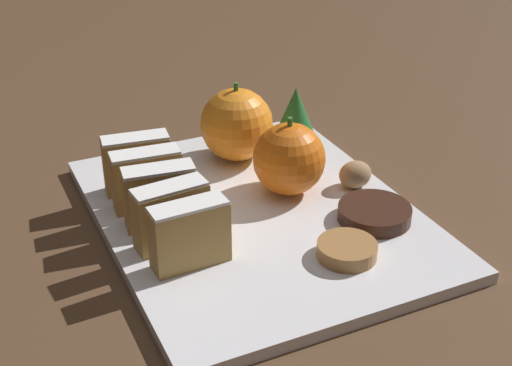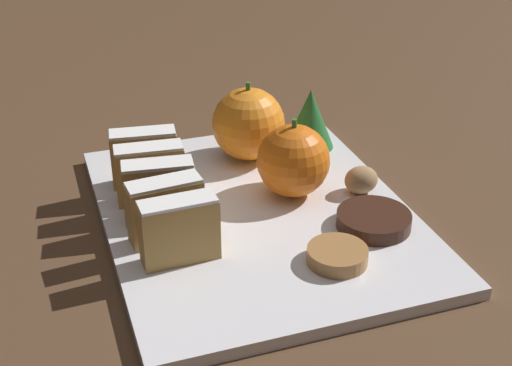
{
  "view_description": "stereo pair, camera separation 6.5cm",
  "coord_description": "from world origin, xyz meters",
  "px_view_note": "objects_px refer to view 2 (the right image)",
  "views": [
    {
      "loc": [
        -0.25,
        -0.53,
        0.37
      ],
      "look_at": [
        0.0,
        0.0,
        0.04
      ],
      "focal_mm": 50.0,
      "sensor_mm": 36.0,
      "label": 1
    },
    {
      "loc": [
        -0.19,
        -0.55,
        0.37
      ],
      "look_at": [
        0.0,
        0.0,
        0.04
      ],
      "focal_mm": 50.0,
      "sensor_mm": 36.0,
      "label": 2
    }
  ],
  "objects_px": {
    "walnut": "(362,181)",
    "chocolate_cookie": "(374,220)",
    "orange_far": "(293,161)",
    "orange_near": "(248,124)"
  },
  "relations": [
    {
      "from": "walnut",
      "to": "chocolate_cookie",
      "type": "relative_size",
      "value": 0.49
    },
    {
      "from": "walnut",
      "to": "chocolate_cookie",
      "type": "bearing_deg",
      "value": -106.1
    },
    {
      "from": "orange_far",
      "to": "walnut",
      "type": "relative_size",
      "value": 2.35
    },
    {
      "from": "orange_far",
      "to": "chocolate_cookie",
      "type": "xyz_separation_m",
      "value": [
        0.05,
        -0.08,
        -0.03
      ]
    },
    {
      "from": "orange_near",
      "to": "orange_far",
      "type": "bearing_deg",
      "value": -79.65
    },
    {
      "from": "orange_far",
      "to": "chocolate_cookie",
      "type": "relative_size",
      "value": 1.16
    },
    {
      "from": "chocolate_cookie",
      "to": "orange_far",
      "type": "bearing_deg",
      "value": 119.91
    },
    {
      "from": "orange_near",
      "to": "chocolate_cookie",
      "type": "bearing_deg",
      "value": -69.68
    },
    {
      "from": "walnut",
      "to": "orange_near",
      "type": "bearing_deg",
      "value": 125.67
    },
    {
      "from": "orange_near",
      "to": "chocolate_cookie",
      "type": "distance_m",
      "value": 0.19
    }
  ]
}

